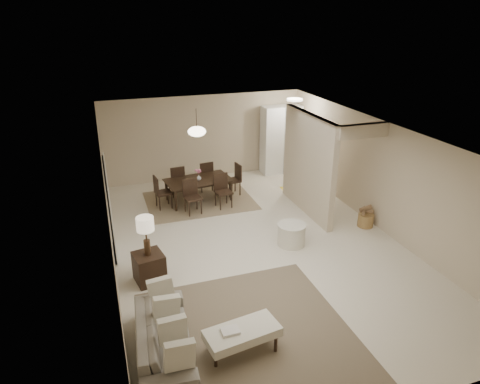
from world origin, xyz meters
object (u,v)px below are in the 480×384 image
object	(u,v)px
side_table	(149,268)
dining_table	(199,191)
pantry_cabinet	(281,140)
ottoman_bench	(242,333)
wicker_basket	(366,220)
sofa	(164,339)
round_pouf	(291,235)

from	to	relation	value
side_table	dining_table	xyz separation A→B (m)	(1.77, 3.33, 0.02)
pantry_cabinet	ottoman_bench	world-z (taller)	pantry_cabinet
ottoman_bench	dining_table	xyz separation A→B (m)	(0.71, 5.61, -0.02)
wicker_basket	dining_table	bearing A→B (deg)	141.33
pantry_cabinet	sofa	world-z (taller)	pantry_cabinet
ottoman_bench	sofa	bearing A→B (deg)	156.70
pantry_cabinet	round_pouf	size ratio (longest dim) A/B	3.41
dining_table	sofa	bearing A→B (deg)	-116.39
sofa	ottoman_bench	distance (m)	1.15
pantry_cabinet	side_table	world-z (taller)	pantry_cabinet
ottoman_bench	wicker_basket	world-z (taller)	ottoman_bench
side_table	dining_table	size ratio (longest dim) A/B	0.33
dining_table	ottoman_bench	bearing A→B (deg)	-104.68
round_pouf	wicker_basket	world-z (taller)	round_pouf
sofa	round_pouf	world-z (taller)	sofa
side_table	wicker_basket	bearing A→B (deg)	6.92
side_table	dining_table	bearing A→B (deg)	62.00
sofa	dining_table	distance (m)	5.61
wicker_basket	dining_table	world-z (taller)	dining_table
round_pouf	pantry_cabinet	bearing A→B (deg)	69.48
sofa	wicker_basket	size ratio (longest dim) A/B	5.41
round_pouf	wicker_basket	xyz separation A→B (m)	(2.04, 0.22, -0.08)
round_pouf	dining_table	xyz separation A→B (m)	(-1.34, 2.93, 0.06)
pantry_cabinet	wicker_basket	world-z (taller)	pantry_cabinet
sofa	round_pouf	size ratio (longest dim) A/B	3.20
ottoman_bench	dining_table	bearing A→B (deg)	74.61
ottoman_bench	wicker_basket	size ratio (longest dim) A/B	3.23
sofa	wicker_basket	distance (m)	5.82
side_table	dining_table	world-z (taller)	dining_table
wicker_basket	sofa	bearing A→B (deg)	-153.40
pantry_cabinet	dining_table	bearing A→B (deg)	-154.12
side_table	round_pouf	bearing A→B (deg)	7.36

